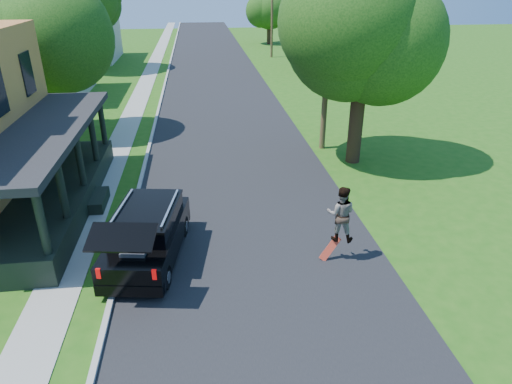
{
  "coord_description": "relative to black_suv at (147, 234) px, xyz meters",
  "views": [
    {
      "loc": [
        -1.46,
        -9.87,
        7.83
      ],
      "look_at": [
        0.18,
        3.0,
        1.66
      ],
      "focal_mm": 32.0,
      "sensor_mm": 36.0,
      "label": 1
    }
  ],
  "objects": [
    {
      "name": "ground",
      "position": [
        3.2,
        -2.19,
        -0.84
      ],
      "size": [
        140.0,
        140.0,
        0.0
      ],
      "primitive_type": "plane",
      "color": "#1F5611",
      "rests_on": "ground"
    },
    {
      "name": "skateboard",
      "position": [
        5.44,
        -0.75,
        -0.48
      ],
      "size": [
        0.69,
        0.24,
        0.8
      ],
      "rotation": [
        0.0,
        0.0,
        -0.43
      ],
      "color": "#B6260F",
      "rests_on": "ground"
    },
    {
      "name": "utility_pole_near",
      "position": [
        7.75,
        8.96,
        4.2
      ],
      "size": [
        1.68,
        0.28,
        9.77
      ],
      "rotation": [
        0.0,
        0.0,
        -0.05
      ],
      "color": "#4F3D25",
      "rests_on": "ground"
    },
    {
      "name": "black_suv",
      "position": [
        0.0,
        0.0,
        0.0
      ],
      "size": [
        2.46,
        4.91,
        2.19
      ],
      "rotation": [
        0.0,
        0.0,
        -0.16
      ],
      "color": "black",
      "rests_on": "ground"
    },
    {
      "name": "tree_right_far",
      "position": [
        10.87,
        47.16,
        3.85
      ],
      "size": [
        5.79,
        5.43,
        7.18
      ],
      "rotation": [
        0.0,
        0.0,
        0.27
      ],
      "color": "black",
      "rests_on": "ground"
    },
    {
      "name": "neighbor_house_mid",
      "position": [
        -10.3,
        21.81,
        3.35
      ],
      "size": [
        12.78,
        12.78,
        8.3
      ],
      "color": "beige",
      "rests_on": "ground"
    },
    {
      "name": "tree_right_near",
      "position": [
        8.66,
        7.07,
        5.35
      ],
      "size": [
        6.52,
        6.56,
        9.34
      ],
      "rotation": [
        0.0,
        0.0,
        -0.15
      ],
      "color": "black",
      "rests_on": "ground"
    },
    {
      "name": "skateboarder",
      "position": [
        5.7,
        -0.69,
        0.68
      ],
      "size": [
        1.0,
        0.88,
        1.72
      ],
      "rotation": [
        0.0,
        0.0,
        2.82
      ],
      "color": "black",
      "rests_on": "ground"
    },
    {
      "name": "utility_pole_far",
      "position": [
        9.66,
        37.13,
        3.17
      ],
      "size": [
        1.52,
        0.25,
        7.75
      ],
      "rotation": [
        0.0,
        0.0,
        0.01
      ],
      "color": "#4F3D25",
      "rests_on": "ground"
    },
    {
      "name": "curb",
      "position": [
        -0.85,
        17.81,
        -0.84
      ],
      "size": [
        0.15,
        120.0,
        0.12
      ],
      "primitive_type": "cube",
      "color": "#A2A19C",
      "rests_on": "ground"
    },
    {
      "name": "neighbor_house_far",
      "position": [
        -10.3,
        37.81,
        3.35
      ],
      "size": [
        12.78,
        12.78,
        8.3
      ],
      "color": "beige",
      "rests_on": "ground"
    },
    {
      "name": "tree_left_mid",
      "position": [
        -6.1,
        12.66,
        4.94
      ],
      "size": [
        7.54,
        7.71,
        9.0
      ],
      "rotation": [
        0.0,
        0.0,
        -0.41
      ],
      "color": "black",
      "rests_on": "ground"
    },
    {
      "name": "sidewalk",
      "position": [
        -2.4,
        17.81,
        -0.84
      ],
      "size": [
        1.3,
        120.0,
        0.03
      ],
      "primitive_type": "cube",
      "color": "#9D9D95",
      "rests_on": "ground"
    },
    {
      "name": "street",
      "position": [
        3.2,
        17.81,
        -0.84
      ],
      "size": [
        8.0,
        120.0,
        0.02
      ],
      "primitive_type": "cube",
      "color": "black",
      "rests_on": "ground"
    }
  ]
}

